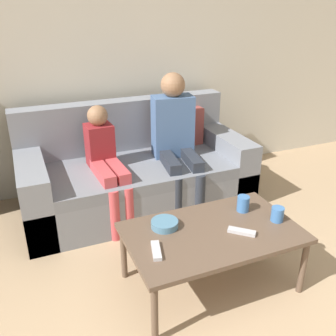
# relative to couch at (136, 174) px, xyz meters

# --- Properties ---
(wall_back) EXTENTS (12.00, 0.06, 2.60)m
(wall_back) POSITION_rel_couch_xyz_m (0.05, 0.56, 1.01)
(wall_back) COLOR beige
(wall_back) RESTS_ON ground_plane
(couch) EXTENTS (1.98, 0.93, 0.90)m
(couch) POSITION_rel_couch_xyz_m (0.00, 0.00, 0.00)
(couch) COLOR gray
(couch) RESTS_ON ground_plane
(coffee_table) EXTENTS (1.08, 0.66, 0.42)m
(coffee_table) POSITION_rel_couch_xyz_m (0.10, -1.24, 0.09)
(coffee_table) COLOR brown
(coffee_table) RESTS_ON ground_plane
(person_adult) EXTENTS (0.40, 0.67, 1.18)m
(person_adult) POSITION_rel_couch_xyz_m (0.35, -0.09, 0.38)
(person_adult) COLOR #282D38
(person_adult) RESTS_ON ground_plane
(person_child) EXTENTS (0.24, 0.65, 0.96)m
(person_child) POSITION_rel_couch_xyz_m (-0.30, -0.15, 0.25)
(person_child) COLOR #C6474C
(person_child) RESTS_ON ground_plane
(cup_near) EXTENTS (0.08, 0.08, 0.11)m
(cup_near) POSITION_rel_couch_xyz_m (0.40, -1.10, 0.18)
(cup_near) COLOR #3D70B2
(cup_near) RESTS_ON coffee_table
(cup_far) EXTENTS (0.08, 0.08, 0.10)m
(cup_far) POSITION_rel_couch_xyz_m (0.54, -1.30, 0.17)
(cup_far) COLOR #3D70B2
(cup_far) RESTS_ON coffee_table
(tv_remote_0) EXTENTS (0.09, 0.18, 0.02)m
(tv_remote_0) POSITION_rel_couch_xyz_m (-0.31, -1.31, 0.14)
(tv_remote_0) COLOR #B7B7BC
(tv_remote_0) RESTS_ON coffee_table
(tv_remote_1) EXTENTS (0.16, 0.15, 0.02)m
(tv_remote_1) POSITION_rel_couch_xyz_m (0.25, -1.33, 0.14)
(tv_remote_1) COLOR #B7B7BC
(tv_remote_1) RESTS_ON coffee_table
(snack_bowl) EXTENTS (0.17, 0.17, 0.05)m
(snack_bowl) POSITION_rel_couch_xyz_m (-0.16, -1.08, 0.15)
(snack_bowl) COLOR teal
(snack_bowl) RESTS_ON coffee_table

